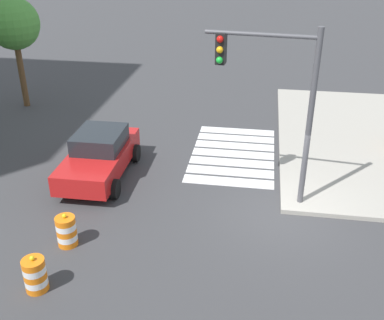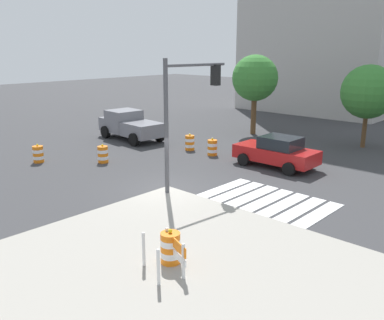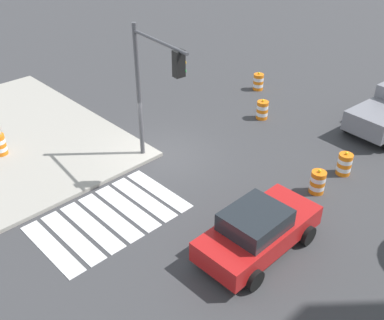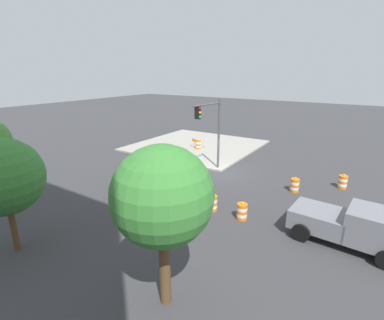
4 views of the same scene
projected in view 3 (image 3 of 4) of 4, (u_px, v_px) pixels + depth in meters
ground_plane at (163, 156)px, 19.16m from camera, size 120.00×120.00×0.00m
crosswalk_stripes at (110, 217)px, 15.73m from camera, size 5.10×3.20×0.02m
sports_car at (258, 230)px, 13.94m from camera, size 4.32×2.17×1.63m
traffic_barrel_near_corner at (258, 82)px, 24.84m from camera, size 0.56×0.56×1.02m
traffic_barrel_crosswalk_end at (318, 182)px, 16.74m from camera, size 0.56×0.56×1.02m
traffic_barrel_median_near at (344, 164)px, 17.78m from camera, size 0.56×0.56×1.02m
traffic_barrel_median_far at (262, 110)px, 21.87m from camera, size 0.56×0.56×1.02m
traffic_light_pole at (154, 77)px, 16.32m from camera, size 0.58×3.28×5.50m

